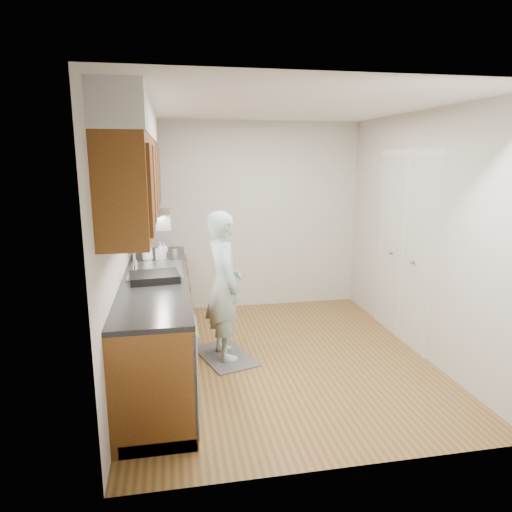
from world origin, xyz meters
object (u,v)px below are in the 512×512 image
(soap_bottle_b, at_px, (161,251))
(dish_rack, at_px, (154,277))
(soap_bottle_a, at_px, (147,247))
(person, at_px, (224,276))
(soap_bottle_c, at_px, (163,248))
(steel_can, at_px, (175,254))

(soap_bottle_b, relative_size, dish_rack, 0.47)
(soap_bottle_a, bearing_deg, person, -34.48)
(person, xyz_separation_m, soap_bottle_a, (-0.76, 0.52, 0.22))
(person, bearing_deg, soap_bottle_c, 24.30)
(soap_bottle_a, relative_size, soap_bottle_c, 2.03)
(soap_bottle_c, distance_m, steel_can, 0.33)
(person, distance_m, soap_bottle_b, 0.85)
(soap_bottle_b, height_order, steel_can, soap_bottle_b)
(person, bearing_deg, steel_can, 29.57)
(person, distance_m, soap_bottle_a, 0.95)
(person, distance_m, soap_bottle_c, 1.06)
(soap_bottle_c, distance_m, dish_rack, 1.17)
(soap_bottle_b, height_order, dish_rack, soap_bottle_b)
(soap_bottle_c, relative_size, steel_can, 1.36)
(soap_bottle_b, xyz_separation_m, steel_can, (0.15, 0.00, -0.04))
(person, bearing_deg, soap_bottle_b, 37.67)
(steel_can, height_order, dish_rack, steel_can)
(steel_can, bearing_deg, person, -49.43)
(soap_bottle_a, relative_size, soap_bottle_b, 1.52)
(soap_bottle_c, height_order, dish_rack, soap_bottle_c)
(dish_rack, bearing_deg, steel_can, 70.55)
(soap_bottle_a, distance_m, soap_bottle_c, 0.37)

